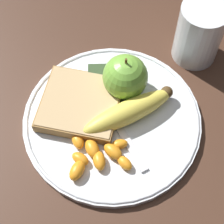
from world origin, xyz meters
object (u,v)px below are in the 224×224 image
juice_glass (199,34)px  bread_slice (81,104)px  banana (129,110)px  fork (114,119)px  jam_packet (102,77)px  apple (125,77)px  plate (112,119)px

juice_glass → bread_slice: (0.20, 0.12, -0.03)m
banana → fork: 0.03m
bread_slice → jam_packet: 0.06m
apple → juice_glass: bearing=-147.2°
banana → jam_packet: size_ratio=3.42×
apple → bread_slice: size_ratio=0.56×
apple → banana: bearing=95.0°
juice_glass → fork: size_ratio=0.69×
fork → jam_packet: size_ratio=3.45×
jam_packet → fork: bearing=103.6°
plate → fork: size_ratio=1.81×
banana → bread_slice: banana is taller
banana → jam_packet: banana is taller
juice_glass → banana: 0.18m
banana → bread_slice: size_ratio=1.06×
apple → bread_slice: 0.08m
apple → plate: bearing=67.6°
plate → bread_slice: 0.06m
plate → apple: 0.07m
apple → banana: apple is taller
fork → banana: bearing=-99.3°
plate → apple: bearing=-112.4°
jam_packet → apple: bearing=152.4°
apple → fork: apple is taller
plate → apple: apple is taller
jam_packet → bread_slice: bearing=56.7°
plate → fork: fork is taller
apple → banana: (-0.00, 0.05, -0.02)m
juice_glass → bread_slice: bearing=30.1°
plate → jam_packet: bearing=-78.5°
plate → juice_glass: 0.21m
bread_slice → fork: bearing=156.1°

